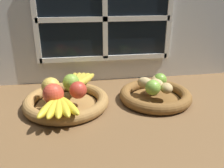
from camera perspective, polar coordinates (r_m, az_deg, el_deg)
The scene contains 16 objects.
ground_plane at distance 99.26cm, azimuth 0.61°, elevation -5.52°, with size 140.00×90.00×3.00cm, color brown.
back_wall at distance 118.72cm, azimuth -1.81°, elevation 13.97°, with size 140.00×4.60×55.00cm.
fruit_bowl_left at distance 97.29cm, azimuth -10.90°, elevation -4.17°, with size 34.15×34.15×4.55cm.
fruit_bowl_right at distance 102.49cm, azimuth 10.32°, elevation -2.74°, with size 30.36×30.36×4.55cm.
apple_green_back at distance 100.04cm, azimuth -9.80°, elevation 0.39°, with size 7.06×7.06×7.06cm, color #7AA338.
apple_red_front at distance 89.56cm, azimuth -13.93°, elevation -2.31°, with size 7.79×7.79×7.79cm, color #CC422D.
apple_golden_left at distance 96.98cm, azimuth -14.50°, elevation -0.60°, with size 7.40×7.40×7.40cm, color gold.
apple_red_right at distance 92.37cm, azimuth -8.15°, elevation -1.45°, with size 6.79×6.79×6.79cm, color #B73828.
banana_bunch_front at distance 84.96cm, azimuth -12.64°, elevation -5.26°, with size 15.98×17.56×3.26cm.
banana_bunch_back at distance 106.87cm, azimuth -7.90°, elevation 0.84°, with size 12.94×20.30×3.30cm.
potato_oblong at distance 102.04cm, azimuth 7.97°, elevation 0.26°, with size 7.39×4.93×4.82cm, color tan.
potato_large at distance 100.55cm, azimuth 10.51°, elevation -0.15°, with size 6.90×4.65×5.09cm, color tan.
potato_back at distance 105.30cm, azimuth 10.78°, elevation 0.81°, with size 6.51×5.10×4.93cm, color tan.
potato_small at distance 98.96cm, azimuth 12.96°, elevation -0.97°, with size 6.10×4.98×4.27cm, color tan.
lime_near at distance 95.94cm, azimuth 9.79°, elevation -0.84°, with size 6.20×6.20×6.20cm, color #7AAD3D.
lime_far at distance 105.01cm, azimuth 11.44°, elevation 0.98°, with size 5.89×5.89×5.89cm, color #6B9E33.
Camera 1 is at (-14.94, -86.89, 44.10)cm, focal length 38.03 mm.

